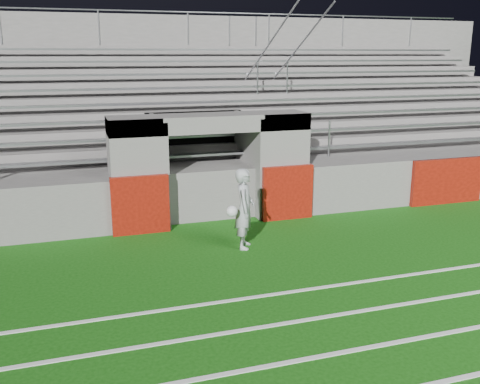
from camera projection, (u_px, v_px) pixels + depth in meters
name	position (u px, v px, depth m)	size (l,w,h in m)	color
ground	(259.00, 272.00, 10.07)	(90.00, 90.00, 0.00)	#124D0C
stadium_structure	(175.00, 135.00, 17.04)	(26.00, 8.48, 5.42)	#64615E
goalkeeper_with_ball	(244.00, 209.00, 11.15)	(0.77, 0.73, 1.71)	#A6ABB0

